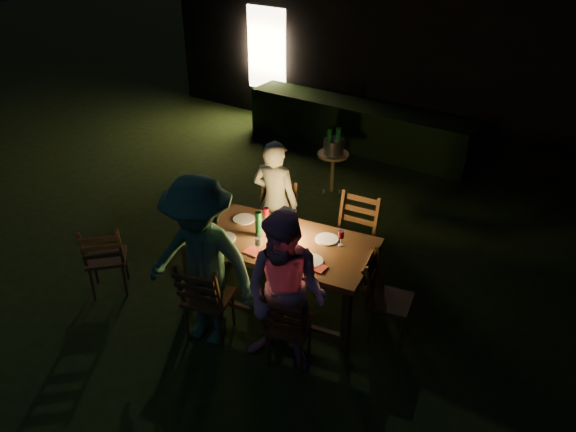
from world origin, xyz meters
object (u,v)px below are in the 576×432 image
Objects in this scene: chair_near_right at (288,337)px; person_opp_left at (201,263)px; chair_far_right at (350,255)px; chair_spare at (108,269)px; lantern at (286,226)px; bottle_table at (258,224)px; dining_table at (280,247)px; chair_far_left at (274,237)px; person_house_side at (275,202)px; person_opp_right at (286,295)px; bottle_bucket_a at (329,143)px; chair_near_left at (209,311)px; bottle_bucket_b at (338,143)px; ice_bucket at (334,146)px; side_table at (333,158)px; chair_end at (388,312)px.

person_opp_left reaches higher than chair_near_right.
chair_far_right is 1.10× the size of chair_spare.
lantern reaches higher than bottle_table.
lantern reaches higher than dining_table.
person_opp_left is at bearing 84.50° from chair_far_left.
person_house_side reaches higher than chair_spare.
person_opp_right is at bearing 0.00° from person_opp_left.
bottle_bucket_a is (-0.98, 2.59, -0.20)m from lantern.
bottle_table is at bearing -75.50° from bottle_bucket_a.
chair_far_left is 0.65× the size of person_house_side.
dining_table is 1.16× the size of person_opp_left.
chair_near_left is at bearing 172.33° from chair_near_right.
chair_near_right is 3.73m from bottle_bucket_b.
chair_far_right is at bearing 64.58° from lantern.
chair_far_left is 0.48m from person_house_side.
chair_far_right is 3.58× the size of ice_bucket.
chair_near_right is 0.90× the size of chair_far_left.
chair_near_left is 0.94× the size of chair_far_right.
chair_near_right is at bearing 119.60° from person_house_side.
chair_near_right is at bearing 3.23° from person_opp_left.
bottle_table is at bearing 76.29° from person_opp_left.
chair_spare is (-1.45, -0.08, -0.01)m from chair_near_left.
bottle_table reaches higher than chair_far_left.
chair_near_left is 3.17× the size of bottle_bucket_a.
side_table is 1.99× the size of bottle_bucket_a.
person_house_side is 0.86m from bottle_table.
ice_bucket is (-1.46, 3.37, 0.47)m from chair_near_right.
bottle_bucket_a is at bearing 110.78° from lantern.
chair_near_right is at bearing 114.86° from chair_far_left.
chair_end is (0.64, 0.88, 0.01)m from chair_near_right.
bottle_bucket_b is at bearing 108.30° from lantern.
person_opp_right reaches higher than side_table.
dining_table is at bearing 114.81° from chair_far_left.
person_opp_right is (-0.64, -0.93, 0.55)m from chair_end.
chair_far_left reaches higher than chair_near_left.
dining_table is 2.08× the size of chair_far_left.
person_opp_left is at bearing -80.76° from ice_bucket.
lantern is at bearing 45.00° from dining_table.
bottle_table is 0.44× the size of side_table.
chair_far_right is at bearing -6.71° from chair_spare.
person_house_side is at bearing -98.01° from chair_far_left.
side_table is 0.24m from bottle_bucket_b.
chair_far_left is at bearing 134.18° from lantern.
chair_far_left is 3.22× the size of bottle_bucket_b.
chair_far_left is 3.22× the size of bottle_bucket_a.
chair_far_right is 0.58× the size of person_opp_left.
chair_spare is at bearing -151.69° from lantern.
chair_near_right is 0.97× the size of chair_end.
chair_far_right is 3.36× the size of bottle_bucket_a.
lantern is at bearing 58.33° from chair_far_right.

